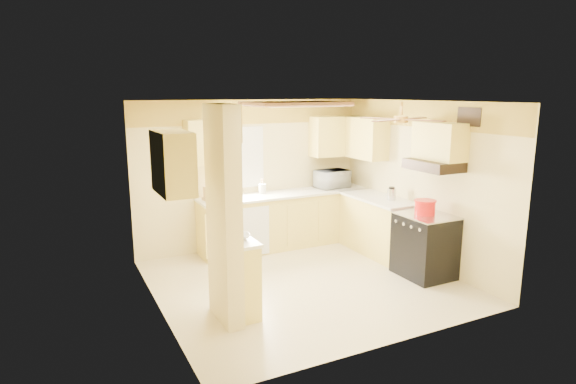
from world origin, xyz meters
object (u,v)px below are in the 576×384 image
microwave (332,179)px  dutch_oven (425,207)px  stove (425,245)px  bowl (240,237)px  kettle (392,194)px

microwave → dutch_oven: size_ratio=1.85×
dutch_oven → microwave: bearing=96.0°
stove → bowl: (-2.82, 0.03, 0.51)m
stove → dutch_oven: size_ratio=2.96×
microwave → dutch_oven: 2.16m
bowl → kettle: size_ratio=1.13×
bowl → kettle: 3.03m
dutch_oven → bowl: bearing=-179.9°
stove → kettle: kettle is taller
stove → dutch_oven: (-0.00, 0.04, 0.56)m
microwave → kettle: bearing=100.1°
bowl → microwave: bearing=39.6°
kettle → bowl: bearing=-163.5°
bowl → dutch_oven: (2.81, 0.00, 0.05)m
microwave → dutch_oven: (0.22, -2.14, -0.08)m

